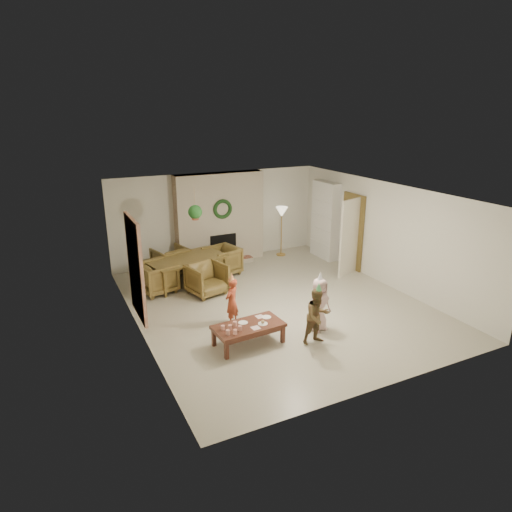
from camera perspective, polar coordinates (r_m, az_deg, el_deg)
floor at (r=10.05m, az=2.56°, el=-6.10°), size 7.00×7.00×0.00m
ceiling at (r=9.29m, az=2.77°, el=8.07°), size 7.00×7.00×0.00m
wall_back at (r=12.66m, az=-4.97°, el=5.04°), size 7.00×0.00×7.00m
wall_front at (r=6.95m, az=16.73°, el=-7.24°), size 7.00×0.00×7.00m
wall_left at (r=8.64m, az=-15.10°, el=-1.98°), size 0.00×7.00×7.00m
wall_right at (r=11.29m, az=16.16°, el=2.71°), size 0.00×7.00×7.00m
fireplace_mass at (r=12.48m, az=-4.64°, el=4.85°), size 2.50×0.40×2.50m
fireplace_hearth at (r=12.50m, az=-3.91°, el=-0.80°), size 1.60×0.30×0.12m
fireplace_firebox at (r=12.53m, az=-4.24°, el=1.12°), size 0.75×0.12×0.75m
fireplace_wreath at (r=12.21m, az=-4.27°, el=5.99°), size 0.54×0.10×0.54m
floor_lamp_base at (r=13.30m, az=3.20°, el=0.20°), size 0.27×0.27×0.03m
floor_lamp_post at (r=13.11m, az=3.25°, el=2.96°), size 0.03×0.03×1.31m
floor_lamp_shade at (r=12.96m, az=3.30°, el=5.65°), size 0.35×0.35×0.29m
bookshelf_carcass at (r=12.97m, az=8.83°, el=4.52°), size 0.30×1.00×2.20m
bookshelf_shelf_a at (r=13.13m, az=8.62°, el=1.76°), size 0.30×0.92×0.03m
bookshelf_shelf_b at (r=13.02m, az=8.70°, el=3.45°), size 0.30×0.92×0.03m
bookshelf_shelf_c at (r=12.92m, az=8.79°, el=5.16°), size 0.30×0.92×0.03m
bookshelf_shelf_d at (r=12.84m, az=8.87°, el=6.90°), size 0.30×0.92×0.03m
books_row_lower at (r=12.96m, az=8.95°, el=2.17°), size 0.20×0.40×0.24m
books_row_mid at (r=13.01m, az=8.54°, el=4.09°), size 0.20×0.44×0.24m
books_row_upper at (r=12.80m, az=9.00°, el=5.62°), size 0.20×0.36×0.22m
door_frame at (r=12.21m, az=12.20°, el=3.06°), size 0.05×0.86×2.04m
door_leaf at (r=11.70m, az=11.86°, el=2.31°), size 0.77×0.32×2.00m
curtain_panel at (r=8.83m, az=-15.11°, el=-1.54°), size 0.06×1.20×2.00m
dining_table at (r=11.15m, az=-8.69°, el=-1.89°), size 2.10×1.49×0.67m
dining_chair_near at (r=10.48m, az=-6.29°, el=-2.94°), size 0.96×0.98×0.74m
dining_chair_far at (r=11.83m, az=-10.84°, el=-0.64°), size 0.96×0.98×0.74m
dining_chair_left at (r=10.76m, az=-12.49°, el=-2.69°), size 0.98×0.96×0.74m
dining_chair_right at (r=11.68m, az=-4.34°, el=-0.60°), size 0.98×0.96×0.74m
hanging_plant_cord at (r=10.20m, az=-7.84°, el=6.85°), size 0.01×0.01×0.70m
hanging_plant_pot at (r=10.28m, az=-7.76°, el=4.94°), size 0.16×0.16×0.12m
hanging_plant_foliage at (r=10.25m, az=-7.78°, el=5.59°), size 0.32×0.32×0.32m
coffee_table_top at (r=8.27m, az=-0.97°, el=-8.94°), size 1.32×0.73×0.06m
coffee_table_apron at (r=8.30m, az=-0.97°, el=-9.37°), size 1.22×0.62×0.08m
coffee_leg_fl at (r=7.93m, az=-3.79°, el=-11.91°), size 0.07×0.07×0.34m
coffee_leg_fr at (r=8.43m, az=3.43°, el=-9.92°), size 0.07×0.07×0.34m
coffee_leg_bl at (r=8.34m, az=-5.41°, el=-10.31°), size 0.07×0.07×0.34m
coffee_leg_br at (r=8.82m, az=1.55°, el=-8.53°), size 0.07×0.07×0.34m
cup_a at (r=7.92m, az=-3.62°, el=-9.70°), size 0.07×0.07×0.09m
cup_b at (r=8.08m, az=-4.25°, el=-9.12°), size 0.07×0.07×0.09m
cup_c at (r=7.93m, az=-2.68°, el=-9.65°), size 0.07×0.07×0.09m
cup_d at (r=8.08m, az=-3.33°, el=-9.07°), size 0.07×0.07×0.09m
cup_e at (r=8.04m, az=-2.05°, el=-9.19°), size 0.07×0.07×0.09m
cup_f at (r=8.20m, az=-2.71°, el=-8.63°), size 0.07×0.07×0.09m
plate_a at (r=8.33m, az=-1.67°, el=-8.49°), size 0.19×0.19×0.01m
plate_b at (r=8.29m, az=0.87°, el=-8.62°), size 0.19×0.19×0.01m
plate_c at (r=8.53m, az=1.34°, el=-7.79°), size 0.19×0.19×0.01m
food_scoop at (r=8.27m, az=0.88°, el=-8.38°), size 0.07×0.07×0.07m
napkin_left at (r=8.14m, az=-0.05°, el=-9.16°), size 0.16×0.16×0.01m
napkin_right at (r=8.55m, az=0.49°, el=-7.74°), size 0.16×0.16×0.01m
child_red at (r=8.94m, az=-3.11°, el=-5.86°), size 0.43×0.40×0.99m
party_hat_red at (r=8.74m, az=-3.17°, el=-2.66°), size 0.17×0.17×0.19m
child_plaid at (r=8.32m, az=7.83°, el=-7.63°), size 0.53×0.42×1.08m
party_hat_plaid at (r=8.08m, az=8.01°, el=-3.95°), size 0.16×0.16×0.18m
child_pink at (r=8.80m, az=8.05°, el=-6.14°), size 0.57×0.42×1.07m
party_hat_pink at (r=8.58m, az=8.22°, el=-2.62°), size 0.14×0.14×0.19m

